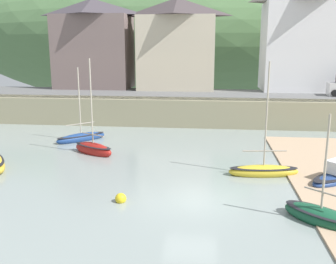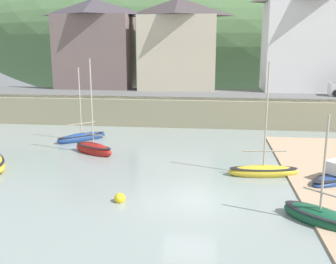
{
  "view_description": "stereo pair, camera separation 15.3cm",
  "coord_description": "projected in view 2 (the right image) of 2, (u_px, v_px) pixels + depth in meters",
  "views": [
    {
      "loc": [
        0.81,
        -16.52,
        6.91
      ],
      "look_at": [
        -1.81,
        6.49,
        1.73
      ],
      "focal_mm": 41.05,
      "sensor_mm": 36.0,
      "label": 1
    },
    {
      "loc": [
        0.96,
        -16.51,
        6.91
      ],
      "look_at": [
        -1.81,
        6.49,
        1.73
      ],
      "focal_mm": 41.05,
      "sensor_mm": 36.0,
      "label": 2
    }
  ],
  "objects": [
    {
      "name": "motorboat_with_cabin",
      "position": [
        93.0,
        148.0,
        25.24
      ],
      "size": [
        3.24,
        2.39,
        6.39
      ],
      "rotation": [
        0.0,
        0.0,
        -0.52
      ],
      "color": "maroon",
      "rests_on": "ground"
    },
    {
      "name": "waterfront_building_right",
      "position": [
        303.0,
        34.0,
        39.1
      ],
      "size": [
        7.9,
        5.91,
        11.36
      ],
      "color": "white",
      "rests_on": "ground"
    },
    {
      "name": "mooring_buoy",
      "position": [
        120.0,
        199.0,
        17.42
      ],
      "size": [
        0.51,
        0.51,
        0.51
      ],
      "color": "yellow",
      "rests_on": "ground"
    },
    {
      "name": "quay_seawall",
      "position": [
        203.0,
        110.0,
        34.27
      ],
      "size": [
        48.0,
        9.4,
        2.4
      ],
      "color": "gray",
      "rests_on": "ground"
    },
    {
      "name": "waterfront_building_centre",
      "position": [
        178.0,
        43.0,
        40.8
      ],
      "size": [
        8.26,
        6.01,
        9.46
      ],
      "color": "beige",
      "rests_on": "ground"
    },
    {
      "name": "church_with_spire",
      "position": [
        308.0,
        12.0,
        42.3
      ],
      "size": [
        3.0,
        3.0,
        15.9
      ],
      "color": "tan",
      "rests_on": "ground"
    },
    {
      "name": "hillside_backdrop",
      "position": [
        182.0,
        37.0,
        69.81
      ],
      "size": [
        80.0,
        44.0,
        24.48
      ],
      "color": "#527848",
      "rests_on": "ground"
    },
    {
      "name": "sailboat_nearest_shore",
      "position": [
        82.0,
        137.0,
        28.72
      ],
      "size": [
        3.41,
        3.41,
        5.61
      ],
      "rotation": [
        0.0,
        0.0,
        0.79
      ],
      "color": "navy",
      "rests_on": "ground"
    },
    {
      "name": "sailboat_tall_mast",
      "position": [
        320.0,
        216.0,
        15.33
      ],
      "size": [
        3.15,
        3.01,
        4.59
      ],
      "rotation": [
        0.0,
        0.0,
        -0.73
      ],
      "color": "#164F33",
      "rests_on": "ground"
    },
    {
      "name": "rowboat_small_beached",
      "position": [
        263.0,
        171.0,
        20.95
      ],
      "size": [
        3.93,
        1.48,
        6.32
      ],
      "rotation": [
        0.0,
        0.0,
        0.12
      ],
      "color": "gold",
      "rests_on": "ground"
    },
    {
      "name": "waterfront_building_left",
      "position": [
        95.0,
        43.0,
        41.87
      ],
      "size": [
        8.35,
        5.25,
        9.5
      ],
      "color": "#76625F",
      "rests_on": "ground"
    }
  ]
}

